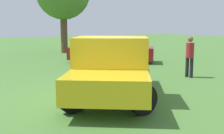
{
  "coord_description": "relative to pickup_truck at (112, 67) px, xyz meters",
  "views": [
    {
      "loc": [
        3.89,
        6.97,
        2.15
      ],
      "look_at": [
        -0.45,
        0.14,
        0.9
      ],
      "focal_mm": 44.71,
      "sensor_mm": 36.0,
      "label": 1
    }
  ],
  "objects": [
    {
      "name": "person_bystander",
      "position": [
        -4.4,
        -1.04,
        0.01
      ],
      "size": [
        0.37,
        0.37,
        1.66
      ],
      "rotation": [
        0.0,
        0.0,
        3.31
      ],
      "color": "black",
      "rests_on": "ground_plane"
    },
    {
      "name": "ground_plane",
      "position": [
        0.37,
        -0.25,
        -0.92
      ],
      "size": [
        80.0,
        80.0,
        0.0
      ],
      "primitive_type": "plane",
      "color": "#477533"
    },
    {
      "name": "pickup_truck",
      "position": [
        0.0,
        0.0,
        0.0
      ],
      "size": [
        4.58,
        5.2,
        1.79
      ],
      "rotation": [
        0.0,
        0.0,
        4.07
      ],
      "color": "black",
      "rests_on": "ground_plane"
    },
    {
      "name": "sedan_near",
      "position": [
        -4.21,
        -6.57,
        -0.25
      ],
      "size": [
        4.71,
        4.38,
        1.47
      ],
      "rotation": [
        0.0,
        0.0,
        5.57
      ],
      "color": "black",
      "rests_on": "ground_plane"
    }
  ]
}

